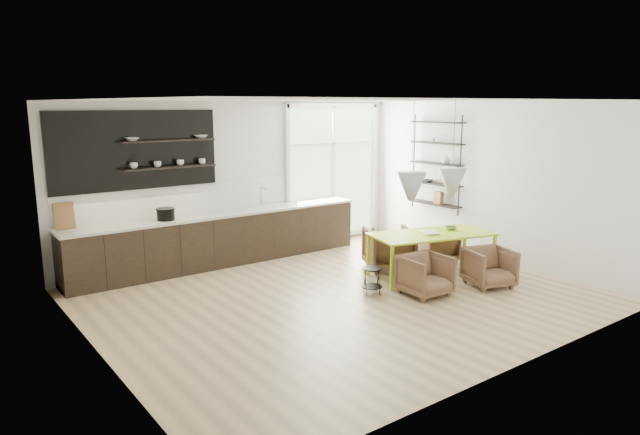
{
  "coord_description": "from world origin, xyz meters",
  "views": [
    {
      "loc": [
        -5.12,
        -6.4,
        2.85
      ],
      "look_at": [
        0.08,
        0.6,
        1.11
      ],
      "focal_mm": 32.0,
      "sensor_mm": 36.0,
      "label": 1
    }
  ],
  "objects_px": {
    "armchair_front_right": "(489,267)",
    "wire_stool": "(372,277)",
    "dining_table": "(432,236)",
    "armchair_front_left": "(425,275)",
    "armchair_back_left": "(389,248)",
    "armchair_back_right": "(437,245)"
  },
  "relations": [
    {
      "from": "armchair_back_left",
      "to": "armchair_back_right",
      "type": "relative_size",
      "value": 1.22
    },
    {
      "from": "armchair_front_left",
      "to": "wire_stool",
      "type": "bearing_deg",
      "value": 143.34
    },
    {
      "from": "dining_table",
      "to": "armchair_back_right",
      "type": "xyz_separation_m",
      "value": [
        0.81,
        0.6,
        -0.39
      ]
    },
    {
      "from": "dining_table",
      "to": "armchair_front_left",
      "type": "bearing_deg",
      "value": -127.19
    },
    {
      "from": "armchair_back_left",
      "to": "wire_stool",
      "type": "relative_size",
      "value": 1.96
    },
    {
      "from": "armchair_front_right",
      "to": "wire_stool",
      "type": "distance_m",
      "value": 1.93
    },
    {
      "from": "armchair_front_right",
      "to": "armchair_back_left",
      "type": "bearing_deg",
      "value": 127.96
    },
    {
      "from": "dining_table",
      "to": "wire_stool",
      "type": "xyz_separation_m",
      "value": [
        -1.4,
        -0.09,
        -0.43
      ]
    },
    {
      "from": "armchair_front_left",
      "to": "wire_stool",
      "type": "height_order",
      "value": "armchair_front_left"
    },
    {
      "from": "armchair_back_right",
      "to": "armchair_front_right",
      "type": "relative_size",
      "value": 0.98
    },
    {
      "from": "armchair_back_left",
      "to": "armchair_back_right",
      "type": "height_order",
      "value": "armchair_back_left"
    },
    {
      "from": "wire_stool",
      "to": "armchair_back_left",
      "type": "bearing_deg",
      "value": 36.51
    },
    {
      "from": "armchair_back_left",
      "to": "wire_stool",
      "type": "xyz_separation_m",
      "value": [
        -1.14,
        -0.84,
        -0.1
      ]
    },
    {
      "from": "wire_stool",
      "to": "armchair_front_left",
      "type": "bearing_deg",
      "value": -40.7
    },
    {
      "from": "armchair_back_left",
      "to": "armchair_front_left",
      "type": "distance_m",
      "value": 1.47
    },
    {
      "from": "armchair_back_right",
      "to": "wire_stool",
      "type": "height_order",
      "value": "armchair_back_right"
    },
    {
      "from": "dining_table",
      "to": "armchair_front_left",
      "type": "height_order",
      "value": "dining_table"
    },
    {
      "from": "wire_stool",
      "to": "dining_table",
      "type": "bearing_deg",
      "value": 3.75
    },
    {
      "from": "dining_table",
      "to": "wire_stool",
      "type": "distance_m",
      "value": 1.46
    },
    {
      "from": "dining_table",
      "to": "armchair_back_right",
      "type": "distance_m",
      "value": 1.08
    },
    {
      "from": "armchair_back_right",
      "to": "armchair_front_left",
      "type": "xyz_separation_m",
      "value": [
        -1.6,
        -1.21,
        0.01
      ]
    },
    {
      "from": "dining_table",
      "to": "armchair_front_right",
      "type": "xyz_separation_m",
      "value": [
        0.34,
        -0.92,
        -0.38
      ]
    }
  ]
}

